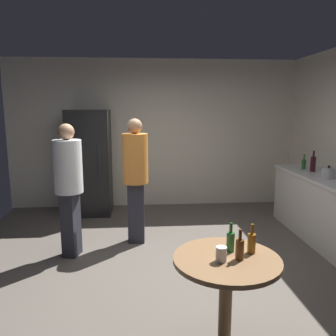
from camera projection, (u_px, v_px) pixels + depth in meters
name	position (u px, v px, depth m)	size (l,w,h in m)	color
ground_plane	(165.00, 272.00, 3.88)	(5.20, 5.20, 0.10)	#5B544C
wall_back	(155.00, 134.00, 6.22)	(5.32, 0.06, 2.70)	silver
refrigerator	(90.00, 162.00, 5.78)	(0.70, 0.68, 1.80)	black
kitchen_counter	(323.00, 207.00, 4.71)	(0.64, 1.99, 0.90)	beige
kettle	(329.00, 173.00, 4.46)	(0.24, 0.17, 0.18)	#B2B2B7
wine_bottle_on_counter	(313.00, 164.00, 4.94)	(0.08, 0.08, 0.31)	#3F141E
beer_bottle_on_counter	(304.00, 164.00, 5.14)	(0.06, 0.06, 0.23)	#26662D
foreground_table	(226.00, 271.00, 2.49)	(0.80, 0.80, 0.73)	olive
beer_bottle_amber	(252.00, 242.00, 2.54)	(0.06, 0.06, 0.23)	#8C5919
beer_bottle_brown	(240.00, 249.00, 2.43)	(0.06, 0.06, 0.23)	#593314
beer_bottle_green	(231.00, 241.00, 2.57)	(0.06, 0.06, 0.23)	#26662D
plastic_cup_white	(221.00, 254.00, 2.41)	(0.08, 0.08, 0.11)	white
person_in_white_shirt	(69.00, 180.00, 4.06)	(0.42, 0.42, 1.65)	#2D2D38
person_in_orange_shirt	(135.00, 171.00, 4.48)	(0.35, 0.35, 1.69)	#2D2D38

